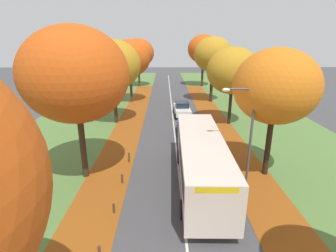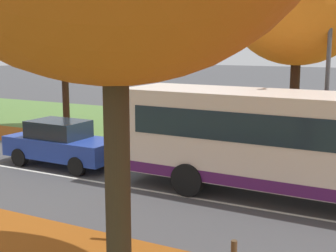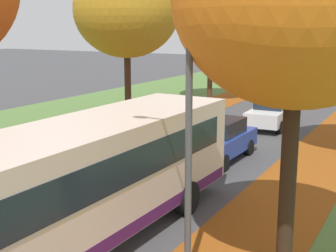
{
  "view_description": "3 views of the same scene",
  "coord_description": "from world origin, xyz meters",
  "px_view_note": "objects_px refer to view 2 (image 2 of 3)",
  "views": [
    {
      "loc": [
        -0.92,
        -5.49,
        8.43
      ],
      "look_at": [
        -0.67,
        13.83,
        2.03
      ],
      "focal_mm": 28.0,
      "sensor_mm": 36.0,
      "label": 1
    },
    {
      "loc": [
        -11.53,
        5.98,
        4.3
      ],
      "look_at": [
        1.73,
        13.01,
        1.66
      ],
      "focal_mm": 50.0,
      "sensor_mm": 36.0,
      "label": 2
    },
    {
      "loc": [
        8.03,
        0.39,
        5.18
      ],
      "look_at": [
        0.79,
        13.4,
        2.0
      ],
      "focal_mm": 50.0,
      "sensor_mm": 36.0,
      "label": 3
    }
  ],
  "objects_px": {
    "tree_right_mid": "(63,18)",
    "car_blue_lead": "(61,143)",
    "streetlamp_right": "(327,62)",
    "bollard_sixth": "(109,225)",
    "tree_right_near": "(299,2)",
    "bus": "(302,140)"
  },
  "relations": [
    {
      "from": "tree_right_mid",
      "to": "car_blue_lead",
      "type": "distance_m",
      "value": 7.63
    },
    {
      "from": "tree_right_near",
      "to": "streetlamp_right",
      "type": "distance_m",
      "value": 3.17
    },
    {
      "from": "bus",
      "to": "car_blue_lead",
      "type": "height_order",
      "value": "bus"
    },
    {
      "from": "streetlamp_right",
      "to": "bus",
      "type": "relative_size",
      "value": 0.57
    },
    {
      "from": "tree_right_mid",
      "to": "streetlamp_right",
      "type": "distance_m",
      "value": 12.55
    },
    {
      "from": "bus",
      "to": "car_blue_lead",
      "type": "distance_m",
      "value": 8.42
    },
    {
      "from": "tree_right_near",
      "to": "tree_right_mid",
      "type": "distance_m",
      "value": 10.85
    },
    {
      "from": "tree_right_near",
      "to": "bollard_sixth",
      "type": "xyz_separation_m",
      "value": [
        -9.17,
        1.84,
        -5.41
      ]
    },
    {
      "from": "bollard_sixth",
      "to": "tree_right_near",
      "type": "bearing_deg",
      "value": -11.35
    },
    {
      "from": "tree_right_near",
      "to": "car_blue_lead",
      "type": "xyz_separation_m",
      "value": [
        -4.57,
        7.11,
        -4.96
      ]
    },
    {
      "from": "tree_right_near",
      "to": "bus",
      "type": "bearing_deg",
      "value": -164.14
    },
    {
      "from": "tree_right_near",
      "to": "streetlamp_right",
      "type": "height_order",
      "value": "tree_right_near"
    },
    {
      "from": "streetlamp_right",
      "to": "bollard_sixth",
      "type": "bearing_deg",
      "value": 155.72
    },
    {
      "from": "streetlamp_right",
      "to": "car_blue_lead",
      "type": "distance_m",
      "value": 9.36
    },
    {
      "from": "tree_right_mid",
      "to": "car_blue_lead",
      "type": "bearing_deg",
      "value": -141.68
    },
    {
      "from": "tree_right_near",
      "to": "car_blue_lead",
      "type": "height_order",
      "value": "tree_right_near"
    },
    {
      "from": "bollard_sixth",
      "to": "streetlamp_right",
      "type": "bearing_deg",
      "value": -24.28
    },
    {
      "from": "bus",
      "to": "tree_right_mid",
      "type": "bearing_deg",
      "value": 69.24
    },
    {
      "from": "streetlamp_right",
      "to": "car_blue_lead",
      "type": "relative_size",
      "value": 1.42
    },
    {
      "from": "tree_right_near",
      "to": "bus",
      "type": "height_order",
      "value": "tree_right_near"
    },
    {
      "from": "tree_right_mid",
      "to": "car_blue_lead",
      "type": "relative_size",
      "value": 1.85
    },
    {
      "from": "bus",
      "to": "car_blue_lead",
      "type": "bearing_deg",
      "value": 90.93
    }
  ]
}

